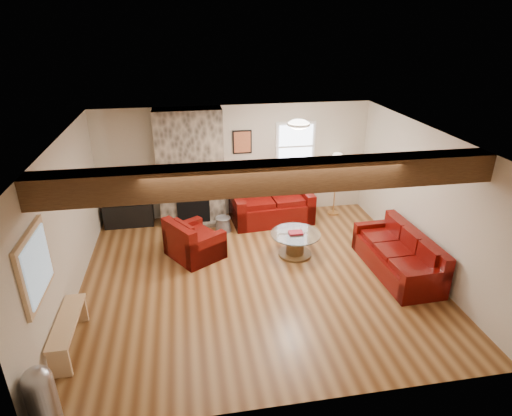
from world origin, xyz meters
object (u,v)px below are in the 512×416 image
Objects in this scene: loveseat at (271,201)px; coffee_table at (295,244)px; sofa_three at (397,253)px; tv_cabinet at (129,214)px; armchair_red at (194,238)px; floor_lamp at (337,163)px; television at (126,192)px.

loveseat reaches higher than coffee_table.
sofa_three reaches higher than tv_cabinet.
armchair_red is 1.92m from coffee_table.
sofa_three is 2.73m from floor_lamp.
loveseat reaches higher than sofa_three.
coffee_table is at bearing -89.23° from loveseat.
loveseat is 1.20× the size of floor_lamp.
television reaches higher than sofa_three.
loveseat is (-1.77, 2.47, 0.08)m from sofa_three.
coffee_table is (0.14, -1.60, -0.23)m from loveseat.
loveseat is at bearing -5.52° from television.
sofa_three is 5.62m from television.
television is at bearing 8.39° from armchair_red.
armchair_red is 0.99× the size of coffee_table.
sofa_three is 3.70m from armchair_red.
television is (-3.11, 0.30, 0.31)m from loveseat.
sofa_three is at bearing -140.43° from armchair_red.
loveseat is 1.69× the size of tv_cabinet.
television is (0.00, 0.00, 0.51)m from tv_cabinet.
sofa_three is 5.61m from tv_cabinet.
armchair_red is at bearing -156.65° from floor_lamp.
tv_cabinet is 4.71m from floor_lamp.
floor_lamp is (1.50, 0.10, 0.78)m from loveseat.
coffee_table is 0.92× the size of tv_cabinet.
sofa_three is 2.06× the size of coffee_table.
floor_lamp is (4.61, -0.20, 0.98)m from tv_cabinet.
television reaches higher than tv_cabinet.
sofa_three is at bearing -84.11° from floor_lamp.
loveseat is 1.84× the size of coffee_table.
floor_lamp is (1.36, 1.70, 1.01)m from coffee_table.
armchair_red is at bearing 170.99° from coffee_table.
television reaches higher than loveseat.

